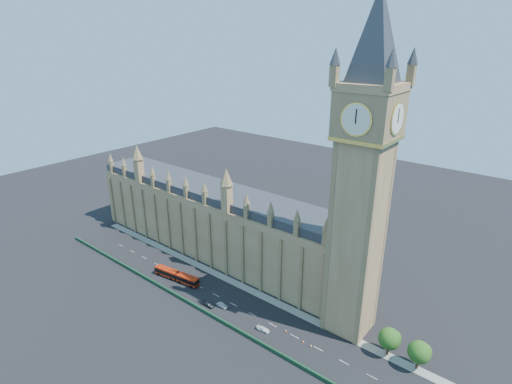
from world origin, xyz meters
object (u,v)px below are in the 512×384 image
Objects in this scene: car_silver at (222,305)px; car_white at (263,329)px; red_bus at (176,276)px; car_grey at (208,304)px.

car_white is at bearing -91.48° from car_silver.
red_bus is at bearing 87.51° from car_silver.
red_bus is 19.99m from car_grey.
car_white is (40.99, -1.66, -1.09)m from red_bus.
car_grey is 21.41m from car_white.
car_white is (17.33, -0.53, -0.06)m from car_silver.
car_grey is at bearing -17.94° from red_bus.
car_white is (21.33, 1.82, -0.17)m from car_grey.
car_grey reaches higher than car_white.
red_bus reaches higher than car_silver.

